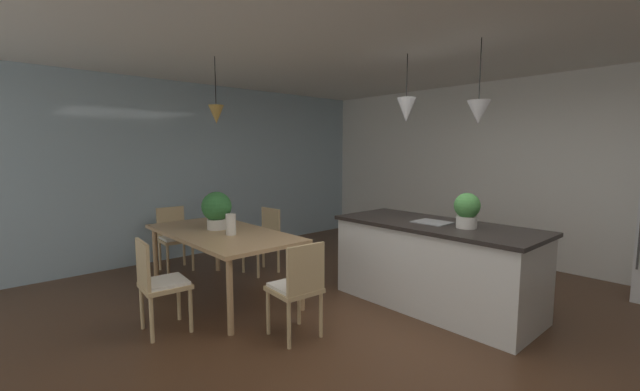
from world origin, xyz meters
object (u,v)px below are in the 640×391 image
Objects in this scene: dining_table at (221,237)px; chair_window_end at (174,236)px; chair_far_left at (263,238)px; potted_plant_on_island at (467,209)px; chair_near_right at (159,282)px; chair_kitchen_end at (297,286)px; potted_plant_on_table at (217,209)px; kitchen_island at (435,264)px; vase_on_dining_table at (231,224)px.

chair_window_end is at bearing 179.88° from dining_table.
chair_window_end is at bearing -136.73° from chair_far_left.
chair_near_right is at bearing -124.68° from potted_plant_on_island.
chair_near_right reaches higher than dining_table.
chair_kitchen_end is (1.37, -0.00, -0.22)m from dining_table.
chair_near_right is at bearing -62.56° from chair_far_left.
chair_near_right is 1.20m from potted_plant_on_table.
chair_window_end is 2.50× the size of potted_plant_on_island.
chair_near_right is 2.50× the size of potted_plant_on_island.
kitchen_island reaches higher than chair_kitchen_end.
vase_on_dining_table is (-1.55, -1.55, 0.41)m from kitchen_island.
potted_plant_on_table reaches higher than chair_kitchen_end.
dining_table is at bearing -62.39° from chair_far_left.
vase_on_dining_table reaches higher than dining_table.
chair_window_end and chair_kitchen_end have the same top height.
potted_plant_on_table is (-2.28, -1.51, -0.09)m from potted_plant_on_island.
dining_table is at bearing -11.51° from potted_plant_on_table.
vase_on_dining_table is (-1.14, -0.00, 0.39)m from chair_kitchen_end.
chair_near_right is 1.00× the size of chair_far_left.
chair_near_right is at bearing -62.74° from dining_table.
chair_window_end is 1.32m from potted_plant_on_table.
potted_plant_on_table is 1.91× the size of vase_on_dining_table.
chair_window_end is 1.99× the size of potted_plant_on_table.
potted_plant_on_island reaches higher than chair_kitchen_end.
potted_plant_on_table reaches higher than chair_window_end.
chair_far_left is 1.03m from potted_plant_on_table.
chair_kitchen_end is 2.50× the size of potted_plant_on_island.
kitchen_island is at bearing 61.14° from chair_near_right.
kitchen_island is (0.40, 1.55, -0.01)m from chair_kitchen_end.
dining_table is at bearing 178.64° from vase_on_dining_table.
potted_plant_on_island is 2.45m from vase_on_dining_table.
chair_far_left is at bearing 109.48° from potted_plant_on_table.
kitchen_island is at bearing 26.07° from chair_window_end.
kitchen_island is at bearing 16.85° from chair_far_left.
kitchen_island is (1.78, 1.54, -0.23)m from dining_table.
potted_plant_on_table is at bearing 178.66° from chair_kitchen_end.
potted_plant_on_island reaches higher than vase_on_dining_table.
chair_window_end is at bearing 179.70° from vase_on_dining_table.
chair_far_left is (-0.45, 0.87, -0.22)m from dining_table.
chair_kitchen_end is at bearing -104.60° from kitchen_island.
chair_window_end is 3.86m from potted_plant_on_island.
dining_table is at bearing 179.85° from chair_kitchen_end.
chair_near_right is 1.27m from chair_kitchen_end.
chair_far_left is at bearing 128.07° from vase_on_dining_table.
potted_plant_on_island is at bearing 14.72° from chair_far_left.
vase_on_dining_table is (-0.22, 0.86, 0.39)m from chair_near_right.
potted_plant_on_island reaches higher than chair_window_end.
chair_far_left is 3.79× the size of vase_on_dining_table.
chair_far_left is 2.73m from potted_plant_on_island.
kitchen_island reaches higher than chair_near_right.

